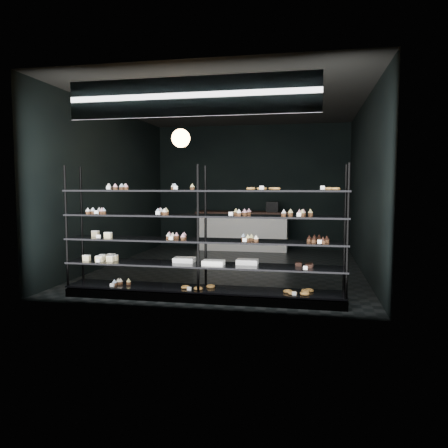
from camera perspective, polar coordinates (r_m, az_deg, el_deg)
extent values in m
cube|color=black|center=(8.68, 0.89, -5.73)|extent=(5.00, 6.00, 0.01)
cube|color=black|center=(8.68, 0.92, 15.44)|extent=(5.00, 6.00, 0.01)
cube|color=black|center=(11.50, 3.58, 4.86)|extent=(5.00, 0.01, 3.20)
cube|color=black|center=(5.61, -4.57, 4.81)|extent=(5.00, 0.01, 3.20)
cube|color=black|center=(9.31, -14.47, 4.70)|extent=(0.01, 6.00, 3.20)
cube|color=black|center=(8.46, 17.88, 4.62)|extent=(0.01, 6.00, 3.20)
cube|color=black|center=(6.33, -2.86, -9.27)|extent=(4.00, 0.50, 0.12)
cylinder|color=black|center=(6.72, -19.89, -0.71)|extent=(0.04, 0.04, 1.85)
cylinder|color=black|center=(7.10, -18.07, -0.37)|extent=(0.04, 0.04, 1.85)
cylinder|color=black|center=(5.95, -3.41, -1.11)|extent=(0.04, 0.04, 1.85)
cylinder|color=black|center=(6.38, -2.42, -0.71)|extent=(0.04, 0.04, 1.85)
cylinder|color=black|center=(5.78, 15.85, -1.47)|extent=(0.04, 0.04, 1.85)
cylinder|color=black|center=(6.22, 15.52, -1.03)|extent=(0.04, 0.04, 1.85)
cube|color=black|center=(6.30, -2.87, -8.47)|extent=(4.00, 0.50, 0.03)
cube|color=black|center=(6.23, -2.88, -5.34)|extent=(4.00, 0.50, 0.02)
cube|color=black|center=(6.18, -2.89, -2.15)|extent=(4.00, 0.50, 0.02)
cube|color=black|center=(6.15, -2.91, 1.09)|extent=(4.00, 0.50, 0.02)
cube|color=black|center=(6.13, -2.92, 4.36)|extent=(4.00, 0.50, 0.02)
cube|color=white|center=(6.41, -14.80, 4.56)|extent=(0.06, 0.04, 0.06)
cube|color=white|center=(6.05, -6.54, 4.68)|extent=(0.06, 0.04, 0.06)
cube|color=white|center=(5.80, 5.18, 4.68)|extent=(0.05, 0.04, 0.06)
cube|color=white|center=(5.77, 13.08, 4.57)|extent=(0.06, 0.04, 0.06)
cube|color=white|center=(6.54, -16.70, 1.45)|extent=(0.06, 0.04, 0.06)
cube|color=white|center=(6.13, -8.33, 1.39)|extent=(0.05, 0.04, 0.06)
cube|color=white|center=(5.87, 1.17, 1.28)|extent=(0.05, 0.04, 0.06)
cube|color=white|center=(5.78, 9.44, 1.16)|extent=(0.06, 0.04, 0.06)
cube|color=white|center=(6.53, -16.04, -1.62)|extent=(0.06, 0.04, 0.06)
cube|color=white|center=(6.10, -6.53, -1.91)|extent=(0.06, 0.04, 0.06)
cube|color=white|center=(5.87, 2.85, -2.15)|extent=(0.05, 0.04, 0.06)
cube|color=white|center=(5.81, 11.89, -2.32)|extent=(0.06, 0.04, 0.06)
cube|color=white|center=(6.61, -16.44, -4.62)|extent=(0.06, 0.04, 0.06)
cube|color=white|center=(5.87, 10.35, -5.69)|extent=(0.06, 0.04, 0.06)
cube|color=white|center=(6.55, -14.17, -7.77)|extent=(0.06, 0.04, 0.06)
cube|color=white|center=(6.15, -4.12, -8.47)|extent=(0.05, 0.04, 0.06)
cube|color=white|center=(5.94, 9.39, -8.99)|extent=(0.06, 0.04, 0.06)
cube|color=#0D1943|center=(5.80, -4.43, 16.25)|extent=(3.20, 0.04, 0.45)
cube|color=white|center=(5.78, -4.48, 16.28)|extent=(3.30, 0.02, 0.50)
cylinder|color=black|center=(7.84, -5.69, 14.33)|extent=(0.01, 0.01, 0.57)
sphere|color=#F5A855|center=(7.78, -5.66, 11.10)|extent=(0.32, 0.32, 0.32)
cube|color=white|center=(11.08, 2.46, -1.04)|extent=(2.25, 0.60, 0.92)
cube|color=black|center=(11.04, 2.47, 1.49)|extent=(2.34, 0.65, 0.06)
cube|color=black|center=(10.95, 6.37, 2.25)|extent=(0.30, 0.30, 0.25)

